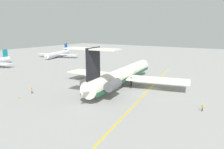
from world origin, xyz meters
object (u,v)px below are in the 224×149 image
ground_crew_near_tail (86,68)px  ground_crew_portside (202,107)px  main_jetliner (121,75)px  safety_cone_nose (98,67)px  ground_crew_near_nose (32,90)px  airliner_mid_right (57,54)px  safety_cone_wingtip (19,97)px

ground_crew_near_tail → ground_crew_portside: (-24.37, -53.24, 0.06)m
ground_crew_portside → main_jetliner: bearing=104.5°
main_jetliner → safety_cone_nose: (22.82, 25.86, -3.46)m
ground_crew_near_tail → ground_crew_portside: size_ratio=0.94×
ground_crew_near_nose → safety_cone_nose: ground_crew_near_nose is taller
airliner_mid_right → ground_crew_near_nose: bearing=24.8°
airliner_mid_right → safety_cone_wingtip: size_ratio=49.45×
airliner_mid_right → ground_crew_near_tail: bearing=44.5°
main_jetliner → ground_crew_portside: (-8.49, -25.95, -2.64)m
ground_crew_portside → safety_cone_nose: (31.31, 51.80, -0.83)m
safety_cone_nose → safety_cone_wingtip: 48.48m
main_jetliner → safety_cone_wingtip: bearing=139.8°
main_jetliner → ground_crew_portside: 27.43m
ground_crew_near_tail → ground_crew_portside: ground_crew_portside is taller
main_jetliner → ground_crew_near_tail: 31.69m
main_jetliner → ground_crew_near_tail: bearing=53.6°
ground_crew_near_nose → ground_crew_portside: size_ratio=1.01×
ground_crew_near_nose → main_jetliner: bearing=69.5°
airliner_mid_right → main_jetliner: bearing=44.1°
main_jetliner → safety_cone_wingtip: (-24.78, 16.69, -3.46)m
ground_crew_near_tail → safety_cone_nose: ground_crew_near_tail is taller
main_jetliner → ground_crew_near_nose: 26.85m
ground_crew_near_nose → ground_crew_near_tail: (36.03, 9.75, -0.07)m
main_jetliner → ground_crew_portside: bearing=-114.4°
main_jetliner → ground_crew_near_nose: (-20.15, 17.54, -2.63)m
main_jetliner → ground_crew_near_nose: size_ratio=26.81×
ground_crew_portside → safety_cone_nose: size_ratio=3.16×
ground_crew_near_tail → safety_cone_wingtip: size_ratio=2.98×
ground_crew_near_tail → safety_cone_nose: 7.13m
airliner_mid_right → ground_crew_portside: size_ratio=15.64×
safety_cone_wingtip → ground_crew_portside: bearing=-69.1°
ground_crew_portside → ground_crew_near_nose: bearing=137.6°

